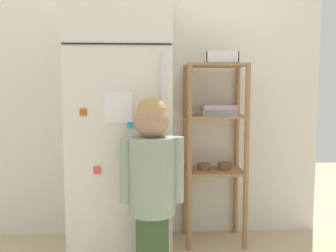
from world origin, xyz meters
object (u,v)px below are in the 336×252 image
object	(u,v)px
child_standing	(152,175)
fruit_bin	(221,59)
pantry_shelf_unit	(215,133)
refrigerator	(123,119)

from	to	relation	value
child_standing	fruit_bin	distance (m)	1.03
child_standing	fruit_bin	size ratio (longest dim) A/B	4.80
pantry_shelf_unit	fruit_bin	xyz separation A→B (m)	(0.03, -0.02, 0.52)
pantry_shelf_unit	fruit_bin	world-z (taller)	fruit_bin
child_standing	pantry_shelf_unit	bearing A→B (deg)	54.58
refrigerator	fruit_bin	world-z (taller)	refrigerator
pantry_shelf_unit	child_standing	bearing A→B (deg)	-125.42
refrigerator	fruit_bin	xyz separation A→B (m)	(0.67, 0.16, 0.41)
child_standing	pantry_shelf_unit	xyz separation A→B (m)	(0.45, 0.64, 0.15)
refrigerator	child_standing	world-z (taller)	refrigerator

